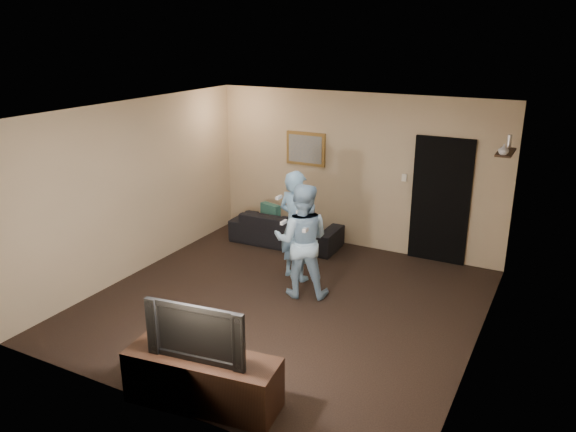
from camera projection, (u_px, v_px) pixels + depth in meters
The scene contains 19 objects.
ground at pixel (284, 303), 7.64m from camera, with size 5.00×5.00×0.00m, color black.
ceiling at pixel (284, 111), 6.82m from camera, with size 5.00×5.00×0.04m, color silver.
wall_back at pixel (355, 171), 9.33m from camera, with size 5.00×0.04×2.60m, color tan.
wall_front at pixel (155, 288), 5.13m from camera, with size 5.00×0.04×2.60m, color tan.
wall_left at pixel (136, 188), 8.33m from camera, with size 0.04×5.00×2.60m, color tan.
wall_right at pixel (486, 246), 6.12m from camera, with size 0.04×5.00×2.60m, color tan.
sofa at pixel (286, 229), 9.68m from camera, with size 1.89×0.74×0.55m, color black.
throw_pillow at pixel (271, 215), 9.75m from camera, with size 0.39×0.12×0.39m, color #184842.
painting_frame at pixel (306, 149), 9.61m from camera, with size 0.72×0.05×0.57m, color olive.
painting_canvas at pixel (305, 149), 9.59m from camera, with size 0.62×0.01×0.47m, color slate.
doorway at pixel (440, 201), 8.76m from camera, with size 0.90×0.06×2.00m, color black.
light_switch at pixel (404, 178), 8.93m from camera, with size 0.08×0.02×0.12m, color silver.
wall_shelf at pixel (506, 152), 7.46m from camera, with size 0.20×0.60×0.03m, color black.
shelf_vase at pixel (504, 149), 7.22m from camera, with size 0.13×0.13×0.14m, color silver.
shelf_figurine at pixel (509, 141), 7.64m from camera, with size 0.06×0.06×0.18m, color silver.
tv_console at pixel (203, 380), 5.54m from camera, with size 1.55×0.50×0.55m, color black.
television at pixel (200, 329), 5.36m from camera, with size 1.03×0.13×0.59m, color black.
wii_player_left at pixel (296, 226), 8.18m from camera, with size 0.68×0.56×1.65m.
wii_player_right at pixel (302, 241), 7.66m from camera, with size 0.94×0.84×1.61m.
Camera 1 is at (3.25, -6.05, 3.55)m, focal length 35.00 mm.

